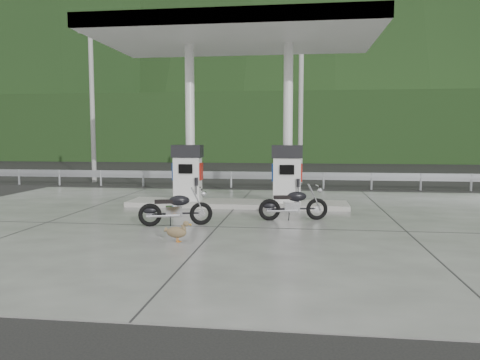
# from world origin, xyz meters

# --- Properties ---
(ground) EXTENTS (160.00, 160.00, 0.00)m
(ground) POSITION_xyz_m (0.00, 0.00, 0.00)
(ground) COLOR black
(ground) RESTS_ON ground
(forecourt_apron) EXTENTS (18.00, 14.00, 0.02)m
(forecourt_apron) POSITION_xyz_m (0.00, 0.00, 0.01)
(forecourt_apron) COLOR #63635E
(forecourt_apron) RESTS_ON ground
(pump_island) EXTENTS (7.00, 1.40, 0.15)m
(pump_island) POSITION_xyz_m (0.00, 2.50, 0.10)
(pump_island) COLOR gray
(pump_island) RESTS_ON forecourt_apron
(gas_pump_left) EXTENTS (0.95, 0.55, 1.80)m
(gas_pump_left) POSITION_xyz_m (-1.60, 2.50, 1.07)
(gas_pump_left) COLOR white
(gas_pump_left) RESTS_ON pump_island
(gas_pump_right) EXTENTS (0.95, 0.55, 1.80)m
(gas_pump_right) POSITION_xyz_m (1.60, 2.50, 1.07)
(gas_pump_right) COLOR white
(gas_pump_right) RESTS_ON pump_island
(canopy_column_left) EXTENTS (0.30, 0.30, 5.00)m
(canopy_column_left) POSITION_xyz_m (-1.60, 2.90, 2.67)
(canopy_column_left) COLOR white
(canopy_column_left) RESTS_ON pump_island
(canopy_column_right) EXTENTS (0.30, 0.30, 5.00)m
(canopy_column_right) POSITION_xyz_m (1.60, 2.90, 2.67)
(canopy_column_right) COLOR white
(canopy_column_right) RESTS_ON pump_island
(canopy_roof) EXTENTS (8.50, 5.00, 0.40)m
(canopy_roof) POSITION_xyz_m (0.00, 2.50, 5.37)
(canopy_roof) COLOR white
(canopy_roof) RESTS_ON canopy_column_left
(guardrail) EXTENTS (26.00, 0.16, 1.42)m
(guardrail) POSITION_xyz_m (0.00, 8.00, 0.71)
(guardrail) COLOR #A8ACB0
(guardrail) RESTS_ON ground
(road) EXTENTS (60.00, 7.00, 0.01)m
(road) POSITION_xyz_m (0.00, 11.50, 0.00)
(road) COLOR black
(road) RESTS_ON ground
(utility_pole_a) EXTENTS (0.22, 0.22, 8.00)m
(utility_pole_a) POSITION_xyz_m (-8.00, 9.50, 4.00)
(utility_pole_a) COLOR #999993
(utility_pole_a) RESTS_ON ground
(utility_pole_b) EXTENTS (0.22, 0.22, 8.00)m
(utility_pole_b) POSITION_xyz_m (2.00, 9.50, 4.00)
(utility_pole_b) COLOR #999993
(utility_pole_b) RESTS_ON ground
(tree_band) EXTENTS (80.00, 6.00, 6.00)m
(tree_band) POSITION_xyz_m (0.00, 30.00, 3.00)
(tree_band) COLOR black
(tree_band) RESTS_ON ground
(forested_hills) EXTENTS (100.00, 40.00, 140.00)m
(forested_hills) POSITION_xyz_m (0.00, 60.00, 0.00)
(forested_hills) COLOR black
(forested_hills) RESTS_ON ground
(motorcycle_left) EXTENTS (1.80, 1.01, 0.81)m
(motorcycle_left) POSITION_xyz_m (-1.07, -0.93, 0.43)
(motorcycle_left) COLOR black
(motorcycle_left) RESTS_ON forecourt_apron
(motorcycle_right) EXTENTS (1.81, 0.90, 0.82)m
(motorcycle_right) POSITION_xyz_m (1.84, 0.20, 0.43)
(motorcycle_right) COLOR black
(motorcycle_right) RESTS_ON forecourt_apron
(duck) EXTENTS (0.56, 0.22, 0.39)m
(duck) POSITION_xyz_m (-0.58, -2.71, 0.22)
(duck) COLOR brown
(duck) RESTS_ON forecourt_apron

